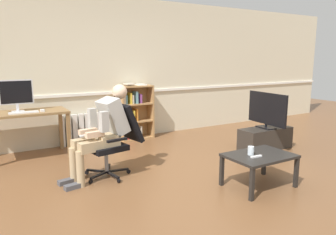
# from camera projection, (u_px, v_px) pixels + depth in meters

# --- Properties ---
(ground_plane) EXTENTS (18.00, 18.00, 0.00)m
(ground_plane) POSITION_uv_depth(u_px,v_px,m) (192.00, 183.00, 4.08)
(ground_plane) COLOR brown
(back_wall) EXTENTS (12.00, 0.13, 2.70)m
(back_wall) POSITION_uv_depth(u_px,v_px,m) (113.00, 70.00, 6.07)
(back_wall) COLOR beige
(back_wall) RESTS_ON ground_plane
(computer_desk) EXTENTS (1.35, 0.65, 0.76)m
(computer_desk) POSITION_uv_depth(u_px,v_px,m) (22.00, 118.00, 4.91)
(computer_desk) COLOR olive
(computer_desk) RESTS_ON ground_plane
(imac_monitor) EXTENTS (0.49, 0.14, 0.49)m
(imac_monitor) POSITION_uv_depth(u_px,v_px,m) (16.00, 93.00, 4.89)
(imac_monitor) COLOR silver
(imac_monitor) RESTS_ON computer_desk
(keyboard) EXTENTS (0.42, 0.12, 0.02)m
(keyboard) POSITION_uv_depth(u_px,v_px,m) (24.00, 112.00, 4.79)
(keyboard) COLOR white
(keyboard) RESTS_ON computer_desk
(computer_mouse) EXTENTS (0.06, 0.10, 0.03)m
(computer_mouse) POSITION_uv_depth(u_px,v_px,m) (42.00, 110.00, 4.94)
(computer_mouse) COLOR white
(computer_mouse) RESTS_ON computer_desk
(bookshelf) EXTENTS (0.67, 0.29, 1.10)m
(bookshelf) POSITION_uv_depth(u_px,v_px,m) (134.00, 113.00, 6.20)
(bookshelf) COLOR #AD7F4C
(bookshelf) RESTS_ON ground_plane
(radiator) EXTENTS (0.89, 0.08, 0.57)m
(radiator) POSITION_uv_depth(u_px,v_px,m) (84.00, 129.00, 5.85)
(radiator) COLOR white
(radiator) RESTS_ON ground_plane
(office_chair) EXTENTS (0.81, 0.63, 0.97)m
(office_chair) POSITION_uv_depth(u_px,v_px,m) (116.00, 137.00, 4.29)
(office_chair) COLOR black
(office_chair) RESTS_ON ground_plane
(person_seated) EXTENTS (0.98, 0.46, 1.23)m
(person_seated) POSITION_uv_depth(u_px,v_px,m) (103.00, 130.00, 4.15)
(person_seated) COLOR tan
(person_seated) RESTS_ON ground_plane
(tv_stand) EXTENTS (0.98, 0.38, 0.38)m
(tv_stand) POSITION_uv_depth(u_px,v_px,m) (265.00, 138.00, 5.56)
(tv_stand) COLOR #2D2823
(tv_stand) RESTS_ON ground_plane
(tv_screen) EXTENTS (0.23, 0.89, 0.62)m
(tv_screen) POSITION_uv_depth(u_px,v_px,m) (267.00, 110.00, 5.46)
(tv_screen) COLOR black
(tv_screen) RESTS_ON tv_stand
(coffee_table) EXTENTS (0.81, 0.58, 0.41)m
(coffee_table) POSITION_uv_depth(u_px,v_px,m) (259.00, 158.00, 3.90)
(coffee_table) COLOR black
(coffee_table) RESTS_ON ground_plane
(drinking_glass) EXTENTS (0.08, 0.08, 0.10)m
(drinking_glass) POSITION_uv_depth(u_px,v_px,m) (251.00, 151.00, 3.86)
(drinking_glass) COLOR silver
(drinking_glass) RESTS_ON coffee_table
(spare_remote) EXTENTS (0.15, 0.05, 0.02)m
(spare_remote) POSITION_uv_depth(u_px,v_px,m) (256.00, 156.00, 3.78)
(spare_remote) COLOR white
(spare_remote) RESTS_ON coffee_table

